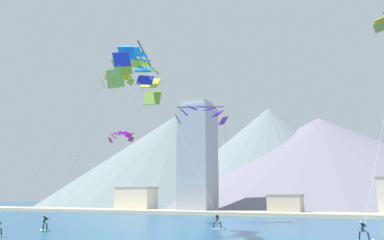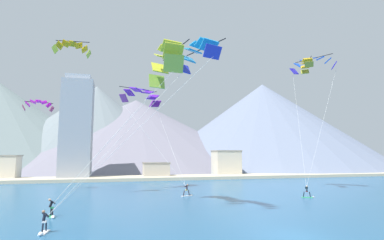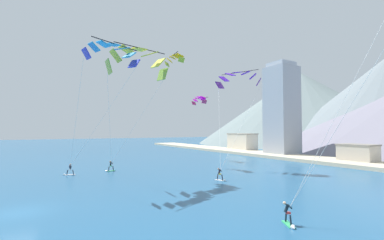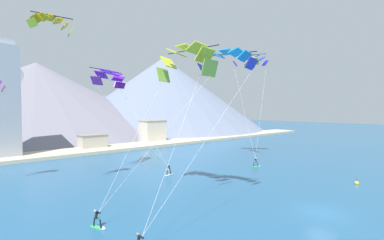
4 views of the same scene
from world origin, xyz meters
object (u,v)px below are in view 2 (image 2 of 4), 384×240
object	(u,v)px
kitesurfer_mid_center	(52,212)
parafoil_kite_distant_high_outer	(38,104)
kitesurfer_near_trail	(309,194)
kitesurfer_far_left	(43,227)
parafoil_kite_distant_mid_solo	(72,47)
parafoil_kite_distant_low_drift	(307,64)
kitesurfer_near_lead	(188,192)
parafoil_kite_far_left	(197,53)
parafoil_kite_near_trail	(313,63)
parafoil_kite_near_lead	(141,95)
parafoil_kite_mid_center	(166,60)

from	to	relation	value
kitesurfer_mid_center	parafoil_kite_distant_high_outer	distance (m)	26.07
kitesurfer_near_trail	kitesurfer_far_left	distance (m)	32.50
kitesurfer_mid_center	parafoil_kite_distant_mid_solo	bearing A→B (deg)	92.90
kitesurfer_near_trail	parafoil_kite_distant_low_drift	xyz separation A→B (m)	(3.71, 4.20, 19.65)
kitesurfer_near_lead	parafoil_kite_far_left	size ratio (longest dim) A/B	0.11
parafoil_kite_near_trail	parafoil_kite_near_lead	bearing A→B (deg)	164.95
parafoil_kite_far_left	kitesurfer_far_left	bearing A→B (deg)	-165.44
kitesurfer_near_lead	kitesurfer_mid_center	bearing A→B (deg)	-144.99
kitesurfer_far_left	parafoil_kite_mid_center	distance (m)	19.90
kitesurfer_near_lead	parafoil_kite_mid_center	xyz separation A→B (m)	(-4.95, -9.87, 15.53)
kitesurfer_near_lead	parafoil_kite_distant_high_outer	bearing A→B (deg)	154.54
parafoil_kite_near_lead	parafoil_kite_distant_mid_solo	size ratio (longest dim) A/B	3.08
parafoil_kite_distant_mid_solo	kitesurfer_mid_center	bearing A→B (deg)	-87.10
parafoil_kite_mid_center	parafoil_kite_distant_mid_solo	world-z (taller)	parafoil_kite_distant_mid_solo
parafoil_kite_distant_high_outer	parafoil_kite_distant_low_drift	bearing A→B (deg)	-16.19
kitesurfer_near_lead	parafoil_kite_distant_high_outer	distance (m)	27.88
parafoil_kite_mid_center	parafoil_kite_distant_mid_solo	size ratio (longest dim) A/B	3.22
kitesurfer_near_lead	parafoil_kite_distant_low_drift	size ratio (longest dim) A/B	0.38
kitesurfer_far_left	parafoil_kite_distant_high_outer	xyz separation A→B (m)	(-7.11, 27.60, 13.30)
kitesurfer_near_lead	kitesurfer_near_trail	distance (m)	16.39
kitesurfer_near_lead	kitesurfer_far_left	distance (m)	22.73
kitesurfer_near_trail	parafoil_kite_distant_low_drift	bearing A→B (deg)	48.54
kitesurfer_far_left	parafoil_kite_near_trail	world-z (taller)	parafoil_kite_near_trail
kitesurfer_near_trail	parafoil_kite_distant_high_outer	distance (m)	42.98
kitesurfer_near_lead	parafoil_kite_mid_center	bearing A→B (deg)	-116.67
kitesurfer_near_lead	kitesurfer_mid_center	xyz separation A→B (m)	(-15.58, -10.91, -0.01)
parafoil_kite_far_left	parafoil_kite_distant_mid_solo	bearing A→B (deg)	132.49
kitesurfer_near_lead	parafoil_kite_distant_high_outer	world-z (taller)	parafoil_kite_distant_high_outer
kitesurfer_near_lead	parafoil_kite_distant_high_outer	xyz separation A→B (m)	(-22.15, 10.55, 13.25)
kitesurfer_near_lead	parafoil_kite_near_trail	bearing A→B (deg)	1.98
kitesurfer_near_trail	parafoil_kite_near_trail	size ratio (longest dim) A/B	0.08
parafoil_kite_distant_mid_solo	parafoil_kite_distant_low_drift	bearing A→B (deg)	-4.28
kitesurfer_mid_center	parafoil_kite_distant_high_outer	bearing A→B (deg)	107.02
kitesurfer_near_lead	parafoil_kite_far_left	world-z (taller)	parafoil_kite_far_left
parafoil_kite_near_lead	parafoil_kite_distant_low_drift	world-z (taller)	parafoil_kite_distant_low_drift
kitesurfer_near_trail	kitesurfer_far_left	bearing A→B (deg)	-159.43
kitesurfer_far_left	parafoil_kite_mid_center	world-z (taller)	parafoil_kite_mid_center
parafoil_kite_far_left	parafoil_kite_distant_low_drift	world-z (taller)	parafoil_kite_distant_low_drift
kitesurfer_mid_center	parafoil_kite_distant_low_drift	distance (m)	40.96
kitesurfer_mid_center	parafoil_kite_near_lead	world-z (taller)	parafoil_kite_near_lead
parafoil_kite_near_lead	parafoil_kite_distant_mid_solo	xyz separation A→B (m)	(-10.19, -7.07, 4.82)
kitesurfer_mid_center	parafoil_kite_far_left	bearing A→B (deg)	-12.35
parafoil_kite_near_lead	parafoil_kite_distant_low_drift	size ratio (longest dim) A/B	3.33
kitesurfer_mid_center	parafoil_kite_distant_high_outer	world-z (taller)	parafoil_kite_distant_high_outer
parafoil_kite_mid_center	kitesurfer_near_lead	bearing A→B (deg)	63.33
kitesurfer_near_lead	kitesurfer_near_trail	world-z (taller)	kitesurfer_near_lead
kitesurfer_far_left	parafoil_kite_distant_mid_solo	distance (m)	27.15
parafoil_kite_near_trail	parafoil_kite_distant_high_outer	size ratio (longest dim) A/B	4.45
kitesurfer_far_left	parafoil_kite_distant_mid_solo	world-z (taller)	parafoil_kite_distant_mid_solo
kitesurfer_near_trail	parafoil_kite_distant_low_drift	world-z (taller)	parafoil_kite_distant_low_drift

